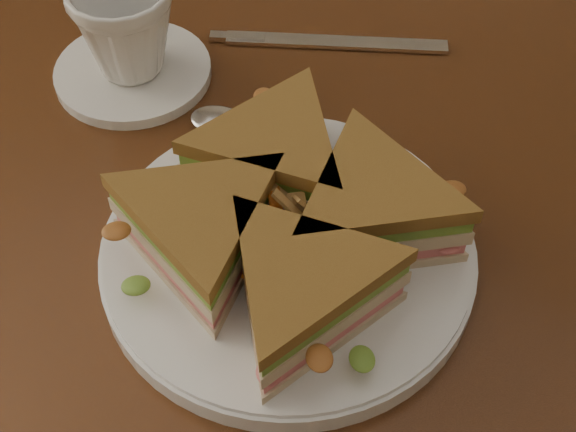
% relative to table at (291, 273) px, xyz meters
% --- Properties ---
extents(table, '(1.20, 0.80, 0.75)m').
position_rel_table_xyz_m(table, '(0.00, 0.00, 0.00)').
color(table, '#34190B').
rests_on(table, ground).
extents(plate, '(0.26, 0.26, 0.02)m').
position_rel_table_xyz_m(plate, '(0.02, -0.06, 0.11)').
color(plate, white).
rests_on(plate, table).
extents(sandwich_wedges, '(0.29, 0.29, 0.06)m').
position_rel_table_xyz_m(sandwich_wedges, '(0.02, -0.06, 0.14)').
color(sandwich_wedges, beige).
rests_on(sandwich_wedges, plate).
extents(crisps_mound, '(0.09, 0.09, 0.05)m').
position_rel_table_xyz_m(crisps_mound, '(0.02, -0.06, 0.14)').
color(crisps_mound, orange).
rests_on(crisps_mound, plate).
extents(spoon, '(0.18, 0.03, 0.01)m').
position_rel_table_xyz_m(spoon, '(-0.06, 0.06, 0.10)').
color(spoon, silver).
rests_on(spoon, table).
extents(knife, '(0.21, 0.06, 0.00)m').
position_rel_table_xyz_m(knife, '(-0.03, 0.18, 0.10)').
color(knife, silver).
rests_on(knife, table).
extents(saucer, '(0.14, 0.14, 0.01)m').
position_rel_table_xyz_m(saucer, '(-0.17, 0.09, 0.10)').
color(saucer, white).
rests_on(saucer, table).
extents(coffee_cup, '(0.11, 0.11, 0.08)m').
position_rel_table_xyz_m(coffee_cup, '(-0.17, 0.09, 0.15)').
color(coffee_cup, white).
rests_on(coffee_cup, saucer).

